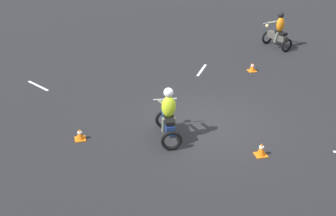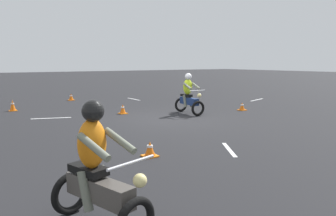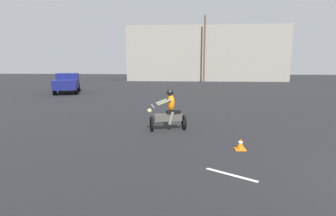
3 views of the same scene
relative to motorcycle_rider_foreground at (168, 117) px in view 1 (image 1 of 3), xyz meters
The scene contains 8 objects.
ground_plane 1.64m from the motorcycle_rider_foreground, 110.58° to the left, with size 120.00×120.00×0.00m, color black.
motorcycle_rider_foreground is the anchor object (origin of this frame).
motorcycle_rider_background 9.52m from the motorcycle_rider_foreground, 135.54° to the left, with size 1.56×0.98×1.66m.
traffic_cone_near_left 2.63m from the motorcycle_rider_foreground, 103.08° to the right, with size 0.32×0.32×0.35m.
traffic_cone_mid_left 2.76m from the motorcycle_rider_foreground, 57.12° to the left, with size 0.32×0.32×0.39m.
traffic_cone_far_right 6.32m from the motorcycle_rider_foreground, 134.57° to the left, with size 0.32×0.32×0.35m.
lane_stripe_nw 5.66m from the motorcycle_rider_foreground, 152.64° to the left, with size 0.10×1.30×0.01m, color silver.
lane_stripe_sw 6.22m from the motorcycle_rider_foreground, 142.72° to the right, with size 0.10×1.26×0.01m, color silver.
Camera 1 is at (12.06, -4.17, 6.89)m, focal length 50.00 mm.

